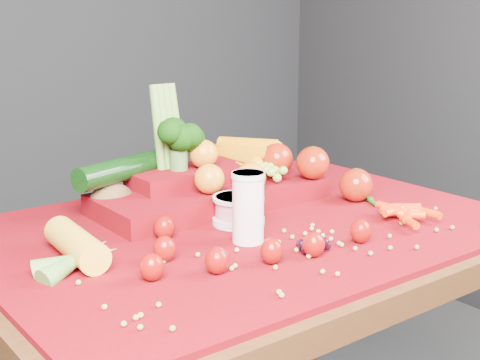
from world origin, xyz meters
TOP-DOWN VIEW (x-y plane):
  - table at (0.00, 0.00)m, footprint 1.10×0.80m
  - red_cloth at (0.00, 0.00)m, footprint 1.05×0.75m
  - milk_glass at (-0.06, -0.09)m, footprint 0.06×0.06m
  - yogurt_bowl at (-0.01, 0.01)m, footprint 0.11×0.11m
  - strawberry_scatter at (-0.13, -0.15)m, footprint 0.44×0.28m
  - dark_grape_cluster at (-0.00, -0.20)m, footprint 0.06×0.05m
  - soybean_scatter at (0.00, -0.20)m, footprint 0.84×0.24m
  - corn_ear at (-0.37, -0.01)m, footprint 0.19×0.24m
  - potato at (-0.19, 0.22)m, footprint 0.10×0.07m
  - baby_carrot_pile at (0.27, -0.19)m, footprint 0.18×0.17m
  - green_bean_pile at (0.34, -0.01)m, footprint 0.14×0.12m
  - produce_mound at (0.04, 0.16)m, footprint 0.61×0.36m

SIDE VIEW (x-z plane):
  - table at x=0.00m, z-range 0.28..1.03m
  - red_cloth at x=0.00m, z-range 0.75..0.76m
  - soybean_scatter at x=0.00m, z-range 0.76..0.77m
  - green_bean_pile at x=0.34m, z-range 0.76..0.77m
  - dark_grape_cluster at x=0.00m, z-range 0.76..0.79m
  - baby_carrot_pile at x=0.27m, z-range 0.76..0.79m
  - corn_ear at x=-0.37m, z-range 0.76..0.81m
  - strawberry_scatter at x=-0.13m, z-range 0.76..0.81m
  - yogurt_bowl at x=-0.01m, z-range 0.76..0.82m
  - potato at x=-0.19m, z-range 0.76..0.83m
  - produce_mound at x=0.04m, z-range 0.69..0.95m
  - milk_glass at x=-0.06m, z-range 0.77..0.90m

